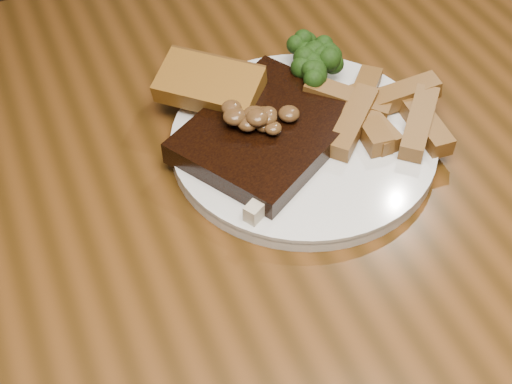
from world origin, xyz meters
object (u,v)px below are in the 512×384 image
at_px(garlic_bread, 210,100).
at_px(plate, 303,143).
at_px(potato_wedges, 367,112).
at_px(dining_table, 247,277).
at_px(steak, 268,132).

bearing_deg(garlic_bread, plate, -6.46).
height_order(garlic_bread, potato_wedges, potato_wedges).
distance_m(dining_table, potato_wedges, 0.21).
relative_size(dining_table, steak, 9.46).
xyz_separation_m(dining_table, plate, (0.09, 0.06, 0.10)).
height_order(dining_table, steak, steak).
bearing_deg(garlic_bread, steak, -20.24).
relative_size(dining_table, garlic_bread, 15.44).
distance_m(steak, potato_wedges, 0.10).
xyz_separation_m(garlic_bread, potato_wedges, (0.14, -0.08, 0.00)).
bearing_deg(plate, steak, 161.99).
xyz_separation_m(plate, potato_wedges, (0.07, -0.00, 0.02)).
relative_size(steak, garlic_bread, 1.63).
height_order(plate, garlic_bread, garlic_bread).
xyz_separation_m(dining_table, garlic_bread, (0.02, 0.14, 0.12)).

